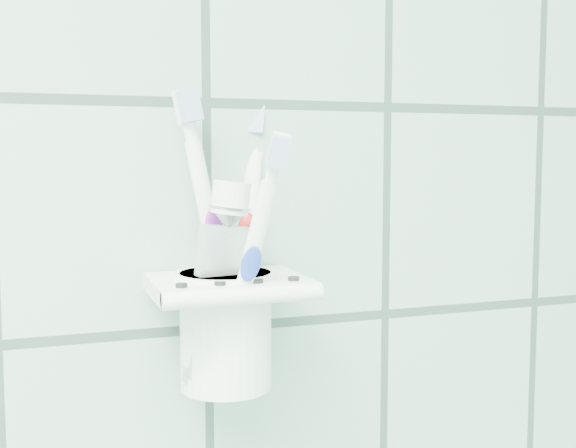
# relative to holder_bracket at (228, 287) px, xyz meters

# --- Properties ---
(holder_bracket) EXTENTS (0.11, 0.10, 0.04)m
(holder_bracket) POSITION_rel_holder_bracket_xyz_m (0.00, 0.00, 0.00)
(holder_bracket) COLOR white
(holder_bracket) RESTS_ON wall_back
(cup) EXTENTS (0.08, 0.08, 0.09)m
(cup) POSITION_rel_holder_bracket_xyz_m (-0.00, 0.00, -0.03)
(cup) COLOR white
(cup) RESTS_ON holder_bracket
(toothbrush_pink) EXTENTS (0.05, 0.03, 0.22)m
(toothbrush_pink) POSITION_rel_holder_bracket_xyz_m (0.01, 0.01, 0.04)
(toothbrush_pink) COLOR white
(toothbrush_pink) RESTS_ON cup
(toothbrush_blue) EXTENTS (0.05, 0.06, 0.21)m
(toothbrush_blue) POSITION_rel_holder_bracket_xyz_m (0.01, 0.01, 0.04)
(toothbrush_blue) COLOR white
(toothbrush_blue) RESTS_ON cup
(toothbrush_orange) EXTENTS (0.04, 0.06, 0.19)m
(toothbrush_orange) POSITION_rel_holder_bracket_xyz_m (-0.01, -0.01, 0.03)
(toothbrush_orange) COLOR white
(toothbrush_orange) RESTS_ON cup
(toothpaste_tube) EXTENTS (0.05, 0.04, 0.15)m
(toothpaste_tube) POSITION_rel_holder_bracket_xyz_m (-0.02, -0.00, 0.02)
(toothpaste_tube) COLOR silver
(toothpaste_tube) RESTS_ON cup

